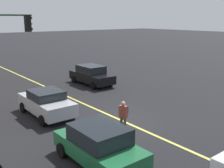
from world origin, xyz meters
The scene contains 6 objects.
ground centered at (0.00, 0.00, 0.00)m, with size 200.00×200.00×0.00m, color black.
lane_stripe_center centered at (0.00, 0.00, 0.01)m, with size 80.00×0.16×0.01m, color #D8CC4C.
car_green centered at (-2.86, 3.66, 0.80)m, with size 4.06×2.05×1.56m.
car_silver centered at (3.50, 2.88, 0.78)m, with size 4.25×2.00×1.52m.
car_black centered at (8.30, -3.53, 0.83)m, with size 4.55×1.98×1.64m.
pedestrian_with_backpack centered at (-1.20, 0.98, 0.95)m, with size 0.43×0.43×1.63m.
Camera 1 is at (-10.88, 9.33, 5.59)m, focal length 43.91 mm.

